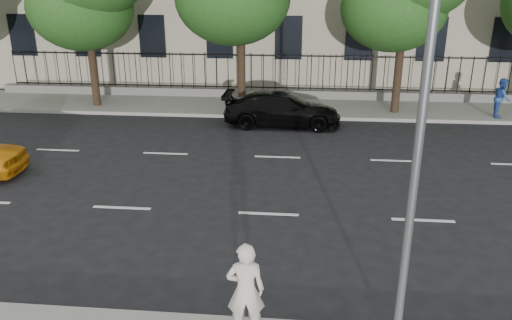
{
  "coord_description": "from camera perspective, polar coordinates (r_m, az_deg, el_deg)",
  "views": [
    {
      "loc": [
        0.79,
        -9.39,
        5.86
      ],
      "look_at": [
        -0.38,
        3.0,
        1.33
      ],
      "focal_mm": 35.0,
      "sensor_mm": 36.0,
      "label": 1
    }
  ],
  "objects": [
    {
      "name": "ground",
      "position": [
        11.1,
        0.51,
        -11.87
      ],
      "size": [
        120.0,
        120.0,
        0.0
      ],
      "primitive_type": "plane",
      "color": "black",
      "rests_on": "ground"
    },
    {
      "name": "lane_markings",
      "position": [
        15.33,
        2.02,
        -2.46
      ],
      "size": [
        49.6,
        4.62,
        0.01
      ],
      "primitive_type": null,
      "color": "silver",
      "rests_on": "ground"
    },
    {
      "name": "black_sedan",
      "position": [
        21.04,
        2.99,
        5.81
      ],
      "size": [
        4.93,
        2.08,
        1.42
      ],
      "primitive_type": "imported",
      "rotation": [
        0.0,
        0.0,
        1.55
      ],
      "color": "black",
      "rests_on": "ground"
    },
    {
      "name": "street_light",
      "position": [
        7.85,
        18.51,
        13.79
      ],
      "size": [
        0.25,
        3.32,
        8.05
      ],
      "color": "slate",
      "rests_on": "near_sidewalk"
    },
    {
      "name": "iron_fence",
      "position": [
        25.64,
        3.54,
        8.24
      ],
      "size": [
        30.0,
        0.5,
        2.2
      ],
      "color": "slate",
      "rests_on": "far_sidewalk"
    },
    {
      "name": "far_sidewalk",
      "position": [
        24.11,
        3.36,
        6.09
      ],
      "size": [
        60.0,
        4.0,
        0.15
      ],
      "primitive_type": "cube",
      "color": "gray",
      "rests_on": "ground"
    },
    {
      "name": "woman_near",
      "position": [
        8.5,
        -1.2,
        -14.7
      ],
      "size": [
        0.68,
        0.48,
        1.75
      ],
      "primitive_type": "imported",
      "rotation": [
        0.0,
        0.0,
        3.24
      ],
      "color": "silver",
      "rests_on": "near_sidewalk"
    },
    {
      "name": "pedestrian_far",
      "position": [
        24.25,
        26.26,
        6.39
      ],
      "size": [
        0.81,
        0.95,
        1.7
      ],
      "primitive_type": "imported",
      "rotation": [
        0.0,
        0.0,
        1.35
      ],
      "color": "#29499B",
      "rests_on": "far_sidewalk"
    }
  ]
}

